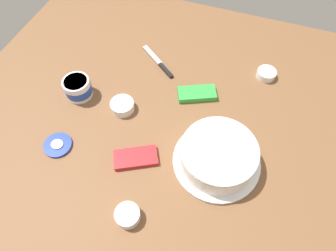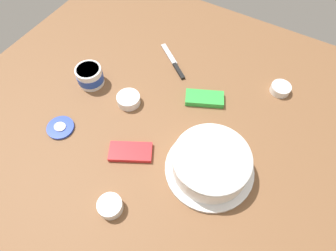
{
  "view_description": "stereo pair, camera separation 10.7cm",
  "coord_description": "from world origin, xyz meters",
  "px_view_note": "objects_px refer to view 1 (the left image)",
  "views": [
    {
      "loc": [
        0.31,
        -0.58,
        0.94
      ],
      "look_at": [
        0.11,
        -0.04,
        0.04
      ],
      "focal_mm": 30.66,
      "sensor_mm": 36.0,
      "label": 1
    },
    {
      "loc": [
        0.4,
        -0.54,
        0.94
      ],
      "look_at": [
        0.11,
        -0.04,
        0.04
      ],
      "focal_mm": 30.66,
      "sensor_mm": 36.0,
      "label": 2
    }
  ],
  "objects_px": {
    "frosting_tub": "(78,88)",
    "spreading_knife": "(161,64)",
    "sprinkle_bowl_green": "(128,215)",
    "candy_box_lower": "(197,94)",
    "frosted_cake": "(218,155)",
    "sprinkle_bowl_rainbow": "(122,106)",
    "sprinkle_bowl_pink": "(266,74)",
    "frosting_tub_lid": "(58,145)",
    "candy_box_upper": "(136,158)"
  },
  "relations": [
    {
      "from": "frosting_tub_lid",
      "to": "candy_box_upper",
      "type": "distance_m",
      "value": 0.3
    },
    {
      "from": "sprinkle_bowl_pink",
      "to": "candy_box_lower",
      "type": "bearing_deg",
      "value": -141.33
    },
    {
      "from": "spreading_knife",
      "to": "sprinkle_bowl_green",
      "type": "distance_m",
      "value": 0.68
    },
    {
      "from": "sprinkle_bowl_pink",
      "to": "sprinkle_bowl_rainbow",
      "type": "bearing_deg",
      "value": -144.3
    },
    {
      "from": "frosting_tub_lid",
      "to": "sprinkle_bowl_rainbow",
      "type": "xyz_separation_m",
      "value": [
        0.16,
        0.23,
        0.01
      ]
    },
    {
      "from": "sprinkle_bowl_rainbow",
      "to": "sprinkle_bowl_green",
      "type": "relative_size",
      "value": 1.17
    },
    {
      "from": "sprinkle_bowl_pink",
      "to": "candy_box_upper",
      "type": "bearing_deg",
      "value": -124.16
    },
    {
      "from": "frosted_cake",
      "to": "candy_box_upper",
      "type": "height_order",
      "value": "frosted_cake"
    },
    {
      "from": "sprinkle_bowl_rainbow",
      "to": "candy_box_upper",
      "type": "height_order",
      "value": "sprinkle_bowl_rainbow"
    },
    {
      "from": "frosting_tub_lid",
      "to": "candy_box_lower",
      "type": "xyz_separation_m",
      "value": [
        0.42,
        0.4,
        0.01
      ]
    },
    {
      "from": "spreading_knife",
      "to": "candy_box_lower",
      "type": "relative_size",
      "value": 1.29
    },
    {
      "from": "spreading_knife",
      "to": "frosting_tub",
      "type": "bearing_deg",
      "value": -133.92
    },
    {
      "from": "frosted_cake",
      "to": "spreading_knife",
      "type": "xyz_separation_m",
      "value": [
        -0.35,
        0.38,
        -0.05
      ]
    },
    {
      "from": "sprinkle_bowl_rainbow",
      "to": "candy_box_upper",
      "type": "bearing_deg",
      "value": -53.76
    },
    {
      "from": "candy_box_lower",
      "to": "frosting_tub",
      "type": "bearing_deg",
      "value": 173.96
    },
    {
      "from": "spreading_knife",
      "to": "candy_box_lower",
      "type": "distance_m",
      "value": 0.23
    },
    {
      "from": "sprinkle_bowl_green",
      "to": "candy_box_upper",
      "type": "relative_size",
      "value": 0.52
    },
    {
      "from": "frosted_cake",
      "to": "frosting_tub",
      "type": "relative_size",
      "value": 2.84
    },
    {
      "from": "sprinkle_bowl_rainbow",
      "to": "sprinkle_bowl_pink",
      "type": "xyz_separation_m",
      "value": [
        0.51,
        0.37,
        -0.0
      ]
    },
    {
      "from": "candy_box_upper",
      "to": "candy_box_lower",
      "type": "bearing_deg",
      "value": 42.71
    },
    {
      "from": "sprinkle_bowl_pink",
      "to": "candy_box_lower",
      "type": "relative_size",
      "value": 0.52
    },
    {
      "from": "frosted_cake",
      "to": "frosting_tub",
      "type": "bearing_deg",
      "value": 169.42
    },
    {
      "from": "frosting_tub",
      "to": "sprinkle_bowl_green",
      "type": "bearing_deg",
      "value": -45.32
    },
    {
      "from": "frosting_tub",
      "to": "sprinkle_bowl_pink",
      "type": "bearing_deg",
      "value": 26.61
    },
    {
      "from": "frosting_tub_lid",
      "to": "spreading_knife",
      "type": "height_order",
      "value": "frosting_tub_lid"
    },
    {
      "from": "sprinkle_bowl_pink",
      "to": "candy_box_upper",
      "type": "relative_size",
      "value": 0.52
    },
    {
      "from": "sprinkle_bowl_green",
      "to": "candy_box_upper",
      "type": "xyz_separation_m",
      "value": [
        -0.06,
        0.2,
        -0.01
      ]
    },
    {
      "from": "sprinkle_bowl_pink",
      "to": "sprinkle_bowl_green",
      "type": "relative_size",
      "value": 1.01
    },
    {
      "from": "spreading_knife",
      "to": "sprinkle_bowl_pink",
      "type": "distance_m",
      "value": 0.46
    },
    {
      "from": "sprinkle_bowl_rainbow",
      "to": "candy_box_lower",
      "type": "height_order",
      "value": "sprinkle_bowl_rainbow"
    },
    {
      "from": "sprinkle_bowl_rainbow",
      "to": "candy_box_lower",
      "type": "distance_m",
      "value": 0.31
    },
    {
      "from": "frosting_tub",
      "to": "sprinkle_bowl_rainbow",
      "type": "bearing_deg",
      "value": -3.46
    },
    {
      "from": "candy_box_lower",
      "to": "frosted_cake",
      "type": "bearing_deg",
      "value": -85.29
    },
    {
      "from": "candy_box_upper",
      "to": "spreading_knife",
      "type": "bearing_deg",
      "value": 71.47
    },
    {
      "from": "frosted_cake",
      "to": "spreading_knife",
      "type": "relative_size",
      "value": 1.55
    },
    {
      "from": "sprinkle_bowl_pink",
      "to": "spreading_knife",
      "type": "bearing_deg",
      "value": -169.02
    },
    {
      "from": "sprinkle_bowl_rainbow",
      "to": "spreading_knife",
      "type": "bearing_deg",
      "value": 77.98
    },
    {
      "from": "frosting_tub",
      "to": "sprinkle_bowl_green",
      "type": "height_order",
      "value": "frosting_tub"
    },
    {
      "from": "candy_box_lower",
      "to": "sprinkle_bowl_pink",
      "type": "bearing_deg",
      "value": 14.01
    },
    {
      "from": "frosting_tub",
      "to": "sprinkle_bowl_pink",
      "type": "xyz_separation_m",
      "value": [
        0.71,
        0.36,
        -0.02
      ]
    },
    {
      "from": "sprinkle_bowl_rainbow",
      "to": "sprinkle_bowl_green",
      "type": "bearing_deg",
      "value": -63.24
    },
    {
      "from": "frosted_cake",
      "to": "candy_box_upper",
      "type": "distance_m",
      "value": 0.29
    },
    {
      "from": "frosting_tub_lid",
      "to": "candy_box_lower",
      "type": "height_order",
      "value": "candy_box_lower"
    },
    {
      "from": "sprinkle_bowl_green",
      "to": "candy_box_lower",
      "type": "bearing_deg",
      "value": 83.15
    },
    {
      "from": "sprinkle_bowl_rainbow",
      "to": "frosting_tub_lid",
      "type": "bearing_deg",
      "value": -123.93
    },
    {
      "from": "frosting_tub",
      "to": "spreading_knife",
      "type": "xyz_separation_m",
      "value": [
        0.26,
        0.27,
        -0.04
      ]
    },
    {
      "from": "frosted_cake",
      "to": "frosting_tub_lid",
      "type": "distance_m",
      "value": 0.59
    },
    {
      "from": "spreading_knife",
      "to": "sprinkle_bowl_rainbow",
      "type": "bearing_deg",
      "value": -102.02
    },
    {
      "from": "frosted_cake",
      "to": "sprinkle_bowl_rainbow",
      "type": "bearing_deg",
      "value": 166.09
    },
    {
      "from": "spreading_knife",
      "to": "sprinkle_bowl_rainbow",
      "type": "height_order",
      "value": "sprinkle_bowl_rainbow"
    }
  ]
}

